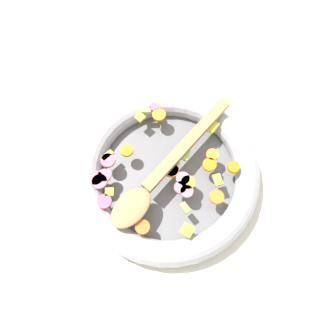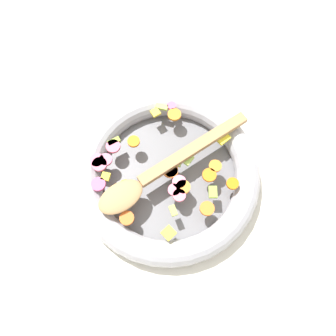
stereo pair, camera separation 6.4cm
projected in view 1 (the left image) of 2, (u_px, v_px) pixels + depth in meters
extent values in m
plane|color=silver|center=(168.00, 177.00, 0.69)|extent=(4.00, 4.00, 0.00)
cylinder|color=slate|center=(168.00, 176.00, 0.68)|extent=(0.32, 0.32, 0.01)
torus|color=#9E9EA5|center=(168.00, 173.00, 0.67)|extent=(0.37, 0.37, 0.05)
cylinder|color=orange|center=(172.00, 169.00, 0.64)|extent=(0.04, 0.04, 0.01)
cylinder|color=orange|center=(173.00, 170.00, 0.64)|extent=(0.03, 0.03, 0.01)
cylinder|color=orange|center=(209.00, 165.00, 0.64)|extent=(0.04, 0.04, 0.01)
cylinder|color=#D65E21|center=(143.00, 227.00, 0.60)|extent=(0.04, 0.04, 0.01)
cylinder|color=orange|center=(217.00, 197.00, 0.62)|extent=(0.03, 0.03, 0.01)
cylinder|color=orange|center=(132.00, 197.00, 0.62)|extent=(0.04, 0.04, 0.01)
cylinder|color=orange|center=(187.00, 184.00, 0.63)|extent=(0.04, 0.04, 0.01)
cylinder|color=orange|center=(159.00, 115.00, 0.68)|extent=(0.04, 0.04, 0.01)
cylinder|color=orange|center=(127.00, 151.00, 0.65)|extent=(0.03, 0.03, 0.01)
cylinder|color=orange|center=(212.00, 155.00, 0.65)|extent=(0.04, 0.04, 0.01)
cylinder|color=orange|center=(233.00, 167.00, 0.64)|extent=(0.03, 0.03, 0.01)
cube|color=#ACD761|center=(186.00, 155.00, 0.65)|extent=(0.02, 0.02, 0.01)
cube|color=#B1D155|center=(144.00, 110.00, 0.69)|extent=(0.03, 0.03, 0.01)
cube|color=#B7CA4C|center=(185.00, 208.00, 0.61)|extent=(0.02, 0.02, 0.01)
cube|color=#94BA37|center=(107.00, 155.00, 0.65)|extent=(0.01, 0.03, 0.01)
cube|color=#8EB13D|center=(218.00, 180.00, 0.63)|extent=(0.03, 0.03, 0.01)
cube|color=#A5CF5C|center=(173.00, 160.00, 0.65)|extent=(0.03, 0.03, 0.01)
cylinder|color=#E06B82|center=(187.00, 191.00, 0.62)|extent=(0.03, 0.03, 0.01)
cylinder|color=#CF4579|center=(104.00, 201.00, 0.61)|extent=(0.04, 0.04, 0.01)
cylinder|color=pink|center=(184.00, 177.00, 0.63)|extent=(0.03, 0.03, 0.01)
cylinder|color=#D45779|center=(104.00, 176.00, 0.63)|extent=(0.03, 0.03, 0.01)
cylinder|color=#DF6A83|center=(180.00, 188.00, 0.62)|extent=(0.03, 0.03, 0.01)
cylinder|color=#CF5673|center=(100.00, 182.00, 0.63)|extent=(0.04, 0.04, 0.01)
cylinder|color=#D9557A|center=(96.00, 178.00, 0.63)|extent=(0.04, 0.04, 0.01)
cylinder|color=#D75782|center=(154.00, 107.00, 0.69)|extent=(0.03, 0.03, 0.01)
cylinder|color=#CD386A|center=(123.00, 207.00, 0.61)|extent=(0.03, 0.03, 0.01)
cylinder|color=#D55470|center=(108.00, 161.00, 0.65)|extent=(0.04, 0.04, 0.01)
cube|color=yellow|center=(211.00, 126.00, 0.67)|extent=(0.03, 0.03, 0.01)
cube|color=gold|center=(109.00, 192.00, 0.62)|extent=(0.02, 0.02, 0.01)
cube|color=yellow|center=(140.00, 117.00, 0.68)|extent=(0.02, 0.02, 0.01)
cube|color=yellow|center=(187.00, 230.00, 0.59)|extent=(0.02, 0.02, 0.01)
cube|color=#A87F51|center=(189.00, 143.00, 0.65)|extent=(0.03, 0.25, 0.01)
ellipsoid|color=#A87F51|center=(130.00, 207.00, 0.60)|extent=(0.06, 0.09, 0.01)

